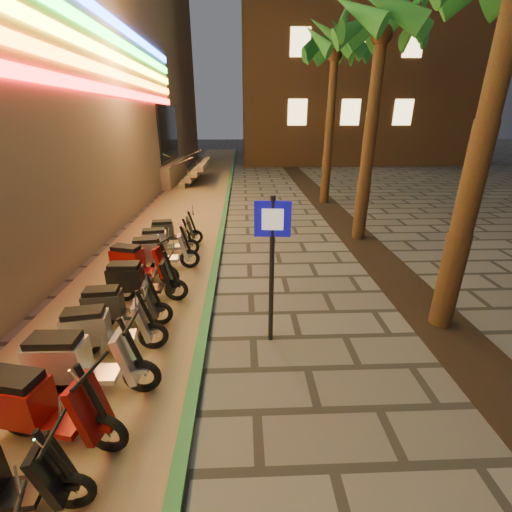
{
  "coord_description": "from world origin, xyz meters",
  "views": [
    {
      "loc": [
        -0.15,
        -3.46,
        3.69
      ],
      "look_at": [
        0.09,
        2.64,
        1.2
      ],
      "focal_mm": 24.0,
      "sensor_mm": 36.0,
      "label": 1
    }
  ],
  "objects_px": {
    "scooter_10": "(158,252)",
    "scooter_4": "(38,406)",
    "scooter_7": "(117,306)",
    "pedestrian_sign": "(272,252)",
    "scooter_12": "(171,231)",
    "scooter_9": "(137,262)",
    "scooter_8": "(138,280)",
    "scooter_6": "(103,329)",
    "scooter_5": "(79,362)",
    "scooter_11": "(164,241)"
  },
  "relations": [
    {
      "from": "scooter_8",
      "to": "scooter_12",
      "type": "distance_m",
      "value": 3.41
    },
    {
      "from": "scooter_5",
      "to": "scooter_6",
      "type": "relative_size",
      "value": 1.09
    },
    {
      "from": "pedestrian_sign",
      "to": "scooter_10",
      "type": "height_order",
      "value": "pedestrian_sign"
    },
    {
      "from": "scooter_4",
      "to": "scooter_11",
      "type": "distance_m",
      "value": 5.94
    },
    {
      "from": "scooter_4",
      "to": "scooter_5",
      "type": "bearing_deg",
      "value": 92.52
    },
    {
      "from": "scooter_7",
      "to": "scooter_12",
      "type": "relative_size",
      "value": 1.03
    },
    {
      "from": "pedestrian_sign",
      "to": "scooter_11",
      "type": "xyz_separation_m",
      "value": [
        -2.69,
        4.0,
        -1.2
      ]
    },
    {
      "from": "scooter_4",
      "to": "scooter_9",
      "type": "xyz_separation_m",
      "value": [
        -0.06,
        4.34,
        -0.03
      ]
    },
    {
      "from": "scooter_7",
      "to": "scooter_10",
      "type": "relative_size",
      "value": 0.94
    },
    {
      "from": "pedestrian_sign",
      "to": "scooter_12",
      "type": "xyz_separation_m",
      "value": [
        -2.65,
        4.89,
        -1.22
      ]
    },
    {
      "from": "scooter_5",
      "to": "scooter_8",
      "type": "xyz_separation_m",
      "value": [
        0.08,
        2.64,
        -0.04
      ]
    },
    {
      "from": "scooter_4",
      "to": "scooter_5",
      "type": "height_order",
      "value": "scooter_5"
    },
    {
      "from": "scooter_7",
      "to": "scooter_9",
      "type": "height_order",
      "value": "scooter_9"
    },
    {
      "from": "scooter_6",
      "to": "scooter_11",
      "type": "height_order",
      "value": "scooter_6"
    },
    {
      "from": "pedestrian_sign",
      "to": "scooter_8",
      "type": "bearing_deg",
      "value": 155.98
    },
    {
      "from": "pedestrian_sign",
      "to": "scooter_11",
      "type": "relative_size",
      "value": 1.67
    },
    {
      "from": "pedestrian_sign",
      "to": "scooter_4",
      "type": "bearing_deg",
      "value": -141.44
    },
    {
      "from": "scooter_9",
      "to": "scooter_11",
      "type": "distance_m",
      "value": 1.61
    },
    {
      "from": "scooter_9",
      "to": "scooter_12",
      "type": "height_order",
      "value": "scooter_9"
    },
    {
      "from": "scooter_5",
      "to": "scooter_8",
      "type": "bearing_deg",
      "value": 89.4
    },
    {
      "from": "scooter_5",
      "to": "scooter_7",
      "type": "height_order",
      "value": "scooter_5"
    },
    {
      "from": "scooter_11",
      "to": "scooter_12",
      "type": "relative_size",
      "value": 1.02
    },
    {
      "from": "scooter_9",
      "to": "scooter_7",
      "type": "bearing_deg",
      "value": -68.65
    },
    {
      "from": "pedestrian_sign",
      "to": "scooter_11",
      "type": "bearing_deg",
      "value": 128.74
    },
    {
      "from": "pedestrian_sign",
      "to": "scooter_10",
      "type": "xyz_separation_m",
      "value": [
        -2.63,
        3.07,
        -1.17
      ]
    },
    {
      "from": "scooter_6",
      "to": "scooter_10",
      "type": "relative_size",
      "value": 0.98
    },
    {
      "from": "scooter_5",
      "to": "scooter_12",
      "type": "xyz_separation_m",
      "value": [
        0.11,
        6.05,
        -0.08
      ]
    },
    {
      "from": "pedestrian_sign",
      "to": "scooter_9",
      "type": "xyz_separation_m",
      "value": [
        -2.96,
        2.41,
        -1.17
      ]
    },
    {
      "from": "pedestrian_sign",
      "to": "scooter_9",
      "type": "relative_size",
      "value": 1.56
    },
    {
      "from": "scooter_6",
      "to": "scooter_12",
      "type": "relative_size",
      "value": 1.07
    },
    {
      "from": "pedestrian_sign",
      "to": "scooter_7",
      "type": "relative_size",
      "value": 1.66
    },
    {
      "from": "scooter_4",
      "to": "scooter_7",
      "type": "xyz_separation_m",
      "value": [
        0.11,
        2.41,
        -0.06
      ]
    },
    {
      "from": "scooter_11",
      "to": "scooter_9",
      "type": "bearing_deg",
      "value": -109.88
    },
    {
      "from": "scooter_10",
      "to": "scooter_4",
      "type": "bearing_deg",
      "value": -102.45
    },
    {
      "from": "pedestrian_sign",
      "to": "scooter_8",
      "type": "relative_size",
      "value": 1.59
    },
    {
      "from": "pedestrian_sign",
      "to": "scooter_12",
      "type": "distance_m",
      "value": 5.7
    },
    {
      "from": "scooter_10",
      "to": "scooter_11",
      "type": "height_order",
      "value": "scooter_10"
    },
    {
      "from": "scooter_4",
      "to": "scooter_12",
      "type": "height_order",
      "value": "scooter_4"
    },
    {
      "from": "scooter_7",
      "to": "scooter_6",
      "type": "bearing_deg",
      "value": -93.51
    },
    {
      "from": "scooter_4",
      "to": "scooter_8",
      "type": "bearing_deg",
      "value": 98.85
    },
    {
      "from": "scooter_6",
      "to": "scooter_11",
      "type": "distance_m",
      "value": 4.29
    },
    {
      "from": "scooter_5",
      "to": "scooter_12",
      "type": "bearing_deg",
      "value": 90.01
    },
    {
      "from": "pedestrian_sign",
      "to": "scooter_5",
      "type": "height_order",
      "value": "pedestrian_sign"
    },
    {
      "from": "pedestrian_sign",
      "to": "scooter_12",
      "type": "relative_size",
      "value": 1.71
    },
    {
      "from": "scooter_7",
      "to": "scooter_9",
      "type": "relative_size",
      "value": 0.94
    },
    {
      "from": "scooter_5",
      "to": "scooter_7",
      "type": "xyz_separation_m",
      "value": [
        -0.02,
        1.63,
        -0.06
      ]
    },
    {
      "from": "scooter_11",
      "to": "scooter_5",
      "type": "bearing_deg",
      "value": -100.9
    },
    {
      "from": "scooter_8",
      "to": "scooter_11",
      "type": "xyz_separation_m",
      "value": [
        0.0,
        2.52,
        -0.03
      ]
    },
    {
      "from": "scooter_6",
      "to": "scooter_9",
      "type": "height_order",
      "value": "scooter_9"
    },
    {
      "from": "scooter_10",
      "to": "scooter_12",
      "type": "height_order",
      "value": "scooter_10"
    }
  ]
}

